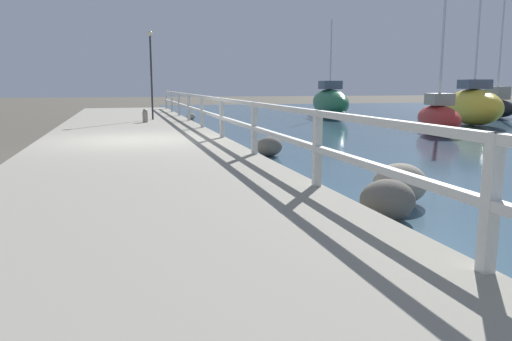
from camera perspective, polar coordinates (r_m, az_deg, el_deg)
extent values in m
plane|color=#4C473D|center=(12.71, -13.67, 1.88)|extent=(120.00, 120.00, 0.00)
cube|color=gray|center=(12.69, -13.70, 2.66)|extent=(4.61, 36.00, 0.35)
cube|color=silver|center=(3.89, 25.20, -3.50)|extent=(0.10, 0.10, 1.01)
cube|color=silver|center=(6.66, 7.01, 2.52)|extent=(0.10, 0.10, 1.01)
cube|color=silver|center=(9.72, -0.19, 4.86)|extent=(0.10, 0.10, 1.01)
cube|color=silver|center=(12.87, -3.92, 6.04)|extent=(0.10, 0.10, 1.01)
cube|color=silver|center=(16.05, -6.18, 6.74)|extent=(0.10, 0.10, 1.01)
cube|color=silver|center=(19.26, -7.70, 7.20)|extent=(0.10, 0.10, 1.01)
cube|color=silver|center=(22.47, -8.79, 7.53)|extent=(0.10, 0.10, 1.01)
cube|color=silver|center=(25.69, -9.60, 7.77)|extent=(0.10, 0.10, 1.01)
cube|color=silver|center=(28.92, -10.23, 7.96)|extent=(0.10, 0.10, 1.01)
cube|color=silver|center=(12.85, -3.94, 8.10)|extent=(0.09, 32.50, 0.08)
cube|color=silver|center=(12.87, -3.92, 6.04)|extent=(0.09, 32.50, 0.08)
ellipsoid|color=#666056|center=(11.90, 1.52, 2.77)|extent=(0.62, 0.56, 0.47)
ellipsoid|color=gray|center=(24.67, -7.45, 6.14)|extent=(0.43, 0.39, 0.32)
ellipsoid|color=#666056|center=(6.45, 14.79, -3.28)|extent=(0.70, 0.63, 0.52)
ellipsoid|color=gray|center=(7.40, 16.12, -1.46)|extent=(0.78, 0.70, 0.58)
cylinder|color=gray|center=(18.50, -12.54, 5.96)|extent=(0.19, 0.19, 0.37)
sphere|color=gray|center=(18.48, -12.57, 6.62)|extent=(0.17, 0.17, 0.17)
cylinder|color=#2D2D33|center=(19.92, -11.86, 10.27)|extent=(0.07, 0.07, 3.17)
sphere|color=beige|center=(20.01, -12.03, 15.09)|extent=(0.20, 0.20, 0.20)
ellipsoid|color=gold|center=(23.10, 23.54, 6.67)|extent=(2.42, 4.57, 1.51)
cube|color=#4C566B|center=(23.08, 23.70, 9.02)|extent=(1.25, 1.34, 0.38)
cylinder|color=silver|center=(23.18, 24.07, 14.33)|extent=(0.09, 0.09, 4.68)
ellipsoid|color=#236B42|center=(27.15, 8.42, 7.65)|extent=(2.28, 5.89, 1.45)
cube|color=#4C566B|center=(27.14, 8.47, 9.64)|extent=(1.19, 1.68, 0.43)
cylinder|color=silver|center=(27.18, 8.55, 12.95)|extent=(0.09, 0.09, 3.57)
ellipsoid|color=black|center=(29.20, 25.74, 6.43)|extent=(1.76, 3.61, 0.93)
cube|color=#9E937F|center=(29.18, 25.85, 7.98)|extent=(1.00, 1.53, 0.66)
cylinder|color=silver|center=(29.31, 26.32, 14.15)|extent=(0.09, 0.09, 6.97)
ellipsoid|color=red|center=(18.57, 20.09, 5.52)|extent=(1.83, 3.43, 0.98)
cube|color=#9E937F|center=(18.54, 20.21, 7.65)|extent=(0.96, 1.23, 0.40)
cylinder|color=silver|center=(18.57, 20.51, 12.60)|extent=(0.09, 0.09, 3.61)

